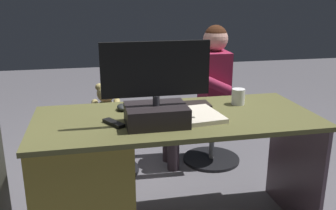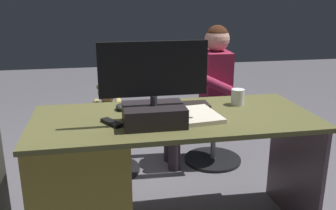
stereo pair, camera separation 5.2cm
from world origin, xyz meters
name	(u,v)px [view 1 (the left image)]	position (x,y,z in m)	size (l,w,h in m)	color
ground_plane	(162,193)	(0.00, 0.00, 0.00)	(10.00, 10.00, 0.00)	#5D5B62
desk	(104,178)	(0.42, 0.44, 0.40)	(1.59, 0.70, 0.75)	brown
monitor	(156,99)	(0.13, 0.55, 0.88)	(0.56, 0.24, 0.44)	black
keyboard	(176,106)	(-0.03, 0.29, 0.76)	(0.42, 0.14, 0.02)	black
computer_mouse	(122,107)	(0.29, 0.27, 0.76)	(0.06, 0.10, 0.04)	#282B2A
cup	(238,97)	(-0.43, 0.29, 0.79)	(0.08, 0.08, 0.10)	white
tv_remote	(114,123)	(0.36, 0.51, 0.75)	(0.04, 0.15, 0.02)	black
notebook_binder	(199,115)	(-0.12, 0.48, 0.76)	(0.22, 0.30, 0.02)	beige
office_chair_teddy	(108,145)	(0.36, -0.43, 0.23)	(0.48, 0.48, 0.43)	black
teddy_bear	(106,105)	(0.36, -0.44, 0.57)	(0.23, 0.23, 0.32)	tan
visitor_chair	(212,135)	(-0.53, -0.47, 0.24)	(0.49, 0.49, 0.43)	black
person	(205,85)	(-0.45, -0.46, 0.69)	(0.53, 0.49, 1.17)	#9B2446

